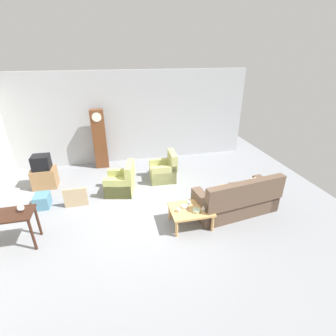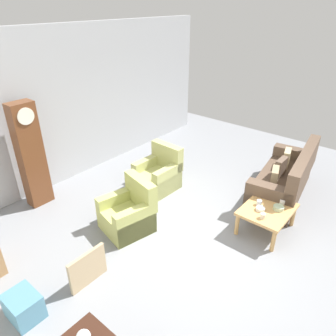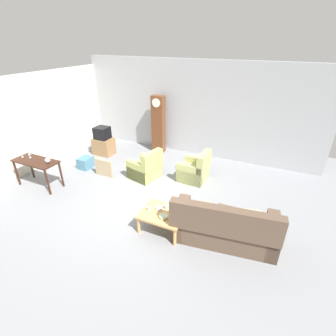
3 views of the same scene
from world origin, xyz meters
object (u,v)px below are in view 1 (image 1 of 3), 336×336
at_px(couch_floral, 237,201).
at_px(cup_cream_tall, 179,210).
at_px(tv_stand_cabinet, 45,178).
at_px(storage_box_blue, 42,201).
at_px(cup_blue_rimmed, 189,203).
at_px(bowl_white_stacked, 185,207).
at_px(coffee_table_wood, 191,211).
at_px(glass_dome_cloche, 21,208).
at_px(grandfather_clock, 100,139).
at_px(bowl_shallow_green, 197,211).
at_px(armchair_olive_near, 121,183).
at_px(tv_crt, 41,162).
at_px(armchair_olive_far, 164,171).
at_px(cup_white_porcelain, 204,209).
at_px(framed_picture_leaning, 76,198).

height_order(couch_floral, cup_cream_tall, couch_floral).
relative_size(tv_stand_cabinet, storage_box_blue, 1.52).
height_order(storage_box_blue, cup_blue_rimmed, cup_blue_rimmed).
bearing_deg(bowl_white_stacked, couch_floral, 5.16).
xyz_separation_m(couch_floral, coffee_table_wood, (-1.28, -0.20, 0.03)).
bearing_deg(storage_box_blue, cup_blue_rimmed, -21.80).
bearing_deg(glass_dome_cloche, grandfather_clock, 67.05).
height_order(cup_blue_rimmed, bowl_shallow_green, cup_blue_rimmed).
bearing_deg(bowl_white_stacked, armchair_olive_near, 127.46).
height_order(tv_crt, bowl_shallow_green, tv_crt).
relative_size(cup_cream_tall, bowl_white_stacked, 0.59).
relative_size(armchair_olive_far, cup_blue_rimmed, 10.34).
xyz_separation_m(coffee_table_wood, tv_stand_cabinet, (-3.73, 2.74, -0.09)).
height_order(grandfather_clock, glass_dome_cloche, grandfather_clock).
relative_size(tv_stand_cabinet, cup_blue_rimmed, 7.65).
distance_m(armchair_olive_near, cup_white_porcelain, 2.67).
bearing_deg(bowl_white_stacked, cup_cream_tall, -145.48).
relative_size(couch_floral, tv_stand_cabinet, 3.24).
distance_m(couch_floral, coffee_table_wood, 1.30).
bearing_deg(coffee_table_wood, cup_white_porcelain, -27.66).
relative_size(armchair_olive_near, cup_blue_rimmed, 10.57).
xyz_separation_m(armchair_olive_far, framed_picture_leaning, (-2.59, -0.95, -0.04)).
bearing_deg(couch_floral, tv_crt, 153.15).
bearing_deg(armchair_olive_far, cup_white_porcelain, -81.17).
height_order(cup_white_porcelain, bowl_shallow_green, cup_white_porcelain).
distance_m(storage_box_blue, cup_blue_rimmed, 3.88).
bearing_deg(bowl_white_stacked, framed_picture_leaning, 152.57).
height_order(framed_picture_leaning, storage_box_blue, framed_picture_leaning).
bearing_deg(cup_blue_rimmed, bowl_shallow_green, -75.75).
height_order(armchair_olive_near, cup_blue_rimmed, armchair_olive_near).
bearing_deg(grandfather_clock, framed_picture_leaning, -105.25).
xyz_separation_m(tv_crt, cup_cream_tall, (3.42, -2.79, -0.31)).
relative_size(couch_floral, storage_box_blue, 4.93).
height_order(coffee_table_wood, bowl_shallow_green, bowl_shallow_green).
bearing_deg(cup_white_porcelain, framed_picture_leaning, 152.41).
xyz_separation_m(couch_floral, cup_cream_tall, (-1.59, -0.25, 0.14)).
xyz_separation_m(tv_stand_cabinet, cup_cream_tall, (3.42, -2.79, 0.20)).
bearing_deg(coffee_table_wood, tv_stand_cabinet, 143.69).
distance_m(cup_blue_rimmed, cup_cream_tall, 0.38).
relative_size(tv_stand_cabinet, framed_picture_leaning, 1.13).
xyz_separation_m(framed_picture_leaning, bowl_white_stacked, (2.58, -1.34, 0.21)).
relative_size(glass_dome_cloche, bowl_shallow_green, 0.78).
bearing_deg(coffee_table_wood, glass_dome_cloche, 176.03).
xyz_separation_m(glass_dome_cloche, bowl_shallow_green, (3.66, -0.40, -0.38)).
bearing_deg(cup_blue_rimmed, couch_floral, 1.74).
bearing_deg(cup_white_porcelain, bowl_white_stacked, 151.35).
distance_m(armchair_olive_near, tv_stand_cabinet, 2.40).
distance_m(couch_floral, armchair_olive_near, 3.23).
bearing_deg(armchair_olive_far, glass_dome_cloche, -148.38).
distance_m(grandfather_clock, cup_white_porcelain, 4.63).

